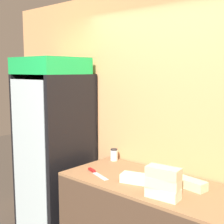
# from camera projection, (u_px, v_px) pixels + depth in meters

# --- Properties ---
(wall_back) EXTENTS (5.20, 0.10, 2.70)m
(wall_back) POSITION_uv_depth(u_px,v_px,m) (194.00, 130.00, 2.81)
(wall_back) COLOR tan
(wall_back) RESTS_ON ground_plane
(beverage_cooler) EXTENTS (0.68, 0.70, 2.03)m
(beverage_cooler) POSITION_uv_depth(u_px,v_px,m) (58.00, 140.00, 3.56)
(beverage_cooler) COLOR black
(beverage_cooler) RESTS_ON ground_plane
(sandwich_stack_bottom) EXTENTS (0.26, 0.14, 0.08)m
(sandwich_stack_bottom) POSITION_uv_depth(u_px,v_px,m) (163.00, 193.00, 2.33)
(sandwich_stack_bottom) COLOR beige
(sandwich_stack_bottom) RESTS_ON prep_counter
(sandwich_stack_middle) EXTENTS (0.27, 0.15, 0.08)m
(sandwich_stack_middle) POSITION_uv_depth(u_px,v_px,m) (163.00, 183.00, 2.32)
(sandwich_stack_middle) COLOR beige
(sandwich_stack_middle) RESTS_ON sandwich_stack_bottom
(sandwich_stack_top) EXTENTS (0.27, 0.15, 0.08)m
(sandwich_stack_top) POSITION_uv_depth(u_px,v_px,m) (163.00, 172.00, 2.31)
(sandwich_stack_top) COLOR beige
(sandwich_stack_top) RESTS_ON sandwich_stack_middle
(sandwich_flat_left) EXTENTS (0.29, 0.15, 0.07)m
(sandwich_flat_left) POSITION_uv_depth(u_px,v_px,m) (190.00, 184.00, 2.53)
(sandwich_flat_left) COLOR beige
(sandwich_flat_left) RESTS_ON prep_counter
(sandwich_flat_right) EXTENTS (0.25, 0.18, 0.07)m
(sandwich_flat_right) POSITION_uv_depth(u_px,v_px,m) (134.00, 178.00, 2.66)
(sandwich_flat_right) COLOR beige
(sandwich_flat_right) RESTS_ON prep_counter
(chefs_knife) EXTENTS (0.33, 0.14, 0.02)m
(chefs_knife) POSITION_uv_depth(u_px,v_px,m) (95.00, 172.00, 2.90)
(chefs_knife) COLOR silver
(chefs_knife) RESTS_ON prep_counter
(condiment_jar) EXTENTS (0.08, 0.08, 0.13)m
(condiment_jar) POSITION_uv_depth(u_px,v_px,m) (114.00, 155.00, 3.30)
(condiment_jar) COLOR silver
(condiment_jar) RESTS_ON prep_counter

